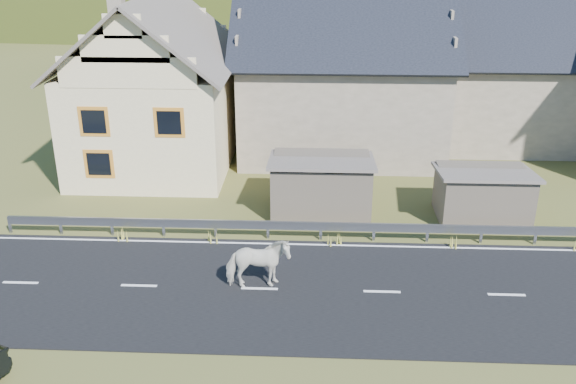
{
  "coord_description": "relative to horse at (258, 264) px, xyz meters",
  "views": [
    {
      "loc": [
        -2.21,
        -18.08,
        11.1
      ],
      "look_at": [
        -3.17,
        2.15,
        2.59
      ],
      "focal_mm": 40.0,
      "sensor_mm": 36.0,
      "label": 1
    }
  ],
  "objects": [
    {
      "name": "guardrail",
      "position": [
        4.05,
        3.58,
        -0.35
      ],
      "size": [
        28.1,
        0.09,
        0.75
      ],
      "color": "#93969B",
      "rests_on": "ground"
    },
    {
      "name": "horse",
      "position": [
        0.0,
        0.0,
        0.0
      ],
      "size": [
        1.29,
        2.2,
        1.74
      ],
      "primitive_type": "imported",
      "rotation": [
        0.0,
        0.0,
        1.75
      ],
      "color": "silver",
      "rests_on": "road"
    },
    {
      "name": "lane_markings",
      "position": [
        4.05,
        -0.1,
        -0.87
      ],
      "size": [
        60.0,
        6.6,
        0.01
      ],
      "primitive_type": "cube",
      "color": "silver",
      "rests_on": "road"
    },
    {
      "name": "house_stone_a",
      "position": [
        3.05,
        14.9,
        3.72
      ],
      "size": [
        10.8,
        9.8,
        8.9
      ],
      "color": "#9F8F7A",
      "rests_on": "ground"
    },
    {
      "name": "shed_left",
      "position": [
        2.05,
        6.4,
        0.19
      ],
      "size": [
        4.3,
        3.3,
        2.4
      ],
      "primitive_type": "cube",
      "color": "brown",
      "rests_on": "ground"
    },
    {
      "name": "mountain",
      "position": [
        9.05,
        179.9,
        -20.91
      ],
      "size": [
        440.0,
        280.0,
        260.0
      ],
      "primitive_type": "ellipsoid",
      "color": "#21300D",
      "rests_on": "ground"
    },
    {
      "name": "shed_right",
      "position": [
        8.55,
        5.9,
        0.09
      ],
      "size": [
        3.8,
        2.9,
        2.2
      ],
      "primitive_type": "cube",
      "color": "brown",
      "rests_on": "ground"
    },
    {
      "name": "house_stone_b",
      "position": [
        13.05,
        16.9,
        3.32
      ],
      "size": [
        9.8,
        8.8,
        8.1
      ],
      "color": "#9F8F7A",
      "rests_on": "ground"
    },
    {
      "name": "road",
      "position": [
        4.05,
        -0.1,
        -0.89
      ],
      "size": [
        60.0,
        7.0,
        0.04
      ],
      "primitive_type": "cube",
      "color": "black",
      "rests_on": "ground"
    },
    {
      "name": "house_cream",
      "position": [
        -5.96,
        11.9,
        3.44
      ],
      "size": [
        7.8,
        9.8,
        8.3
      ],
      "color": "beige",
      "rests_on": "ground"
    },
    {
      "name": "ground",
      "position": [
        4.05,
        -0.1,
        -0.91
      ],
      "size": [
        160.0,
        160.0,
        0.0
      ],
      "primitive_type": "plane",
      "color": "#44491D",
      "rests_on": "ground"
    }
  ]
}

